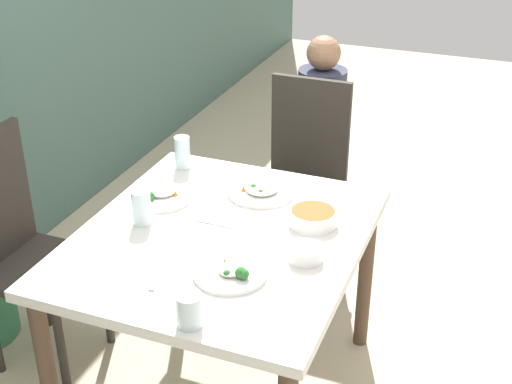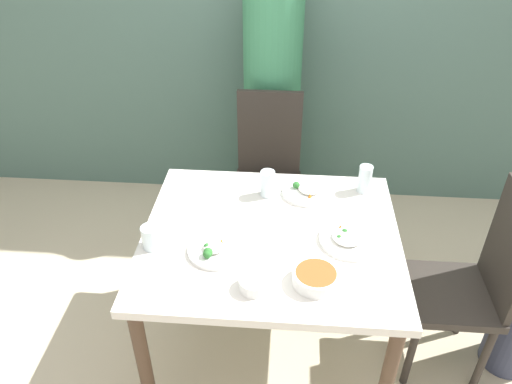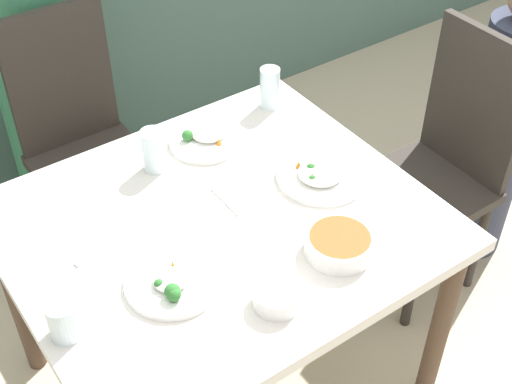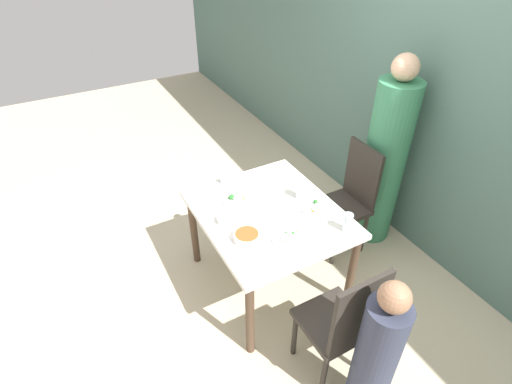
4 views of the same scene
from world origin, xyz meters
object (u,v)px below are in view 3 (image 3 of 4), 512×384
(person_child, at_px, (497,134))
(bowl_curry, at_px, (339,244))
(chair_adult_spot, at_px, (82,139))
(plate_rice_adult, at_px, (172,282))
(person_adult, at_px, (32,38))
(chair_child_spot, at_px, (442,163))
(glass_water_tall, at_px, (64,319))

(person_child, height_order, bowl_curry, person_child)
(chair_adult_spot, xyz_separation_m, bowl_curry, (0.25, -1.12, 0.24))
(bowl_curry, relative_size, plate_rice_adult, 0.75)
(plate_rice_adult, bearing_deg, person_adult, 82.80)
(chair_adult_spot, distance_m, person_child, 1.51)
(chair_adult_spot, height_order, chair_child_spot, same)
(person_adult, xyz_separation_m, person_child, (1.25, -1.19, -0.25))
(chair_child_spot, height_order, person_adult, person_adult)
(person_child, distance_m, glass_water_tall, 1.71)
(person_child, xyz_separation_m, bowl_curry, (-1.00, -0.27, 0.24))
(chair_child_spot, xyz_separation_m, glass_water_tall, (-1.41, -0.11, 0.27))
(bowl_curry, bearing_deg, person_child, 15.17)
(person_adult, height_order, bowl_curry, person_adult)
(chair_child_spot, relative_size, person_adult, 0.59)
(person_adult, height_order, person_child, person_adult)
(chair_adult_spot, height_order, bowl_curry, chair_adult_spot)
(person_adult, relative_size, person_child, 1.48)
(person_adult, distance_m, glass_water_tall, 1.37)
(person_child, xyz_separation_m, glass_water_tall, (-1.69, -0.11, 0.26))
(chair_adult_spot, bearing_deg, plate_rice_adult, -99.65)
(person_adult, xyz_separation_m, bowl_curry, (0.25, -1.46, -0.02))
(chair_adult_spot, bearing_deg, chair_child_spot, -41.17)
(bowl_curry, bearing_deg, chair_adult_spot, 102.50)
(chair_child_spot, bearing_deg, bowl_curry, -69.35)
(person_child, bearing_deg, chair_child_spot, 180.00)
(chair_adult_spot, bearing_deg, person_adult, 90.00)
(person_child, distance_m, plate_rice_adult, 1.44)
(plate_rice_adult, relative_size, glass_water_tall, 2.32)
(chair_child_spot, xyz_separation_m, person_child, (0.28, -0.00, 0.01))
(chair_child_spot, distance_m, plate_rice_adult, 1.16)
(person_adult, xyz_separation_m, plate_rice_adult, (-0.17, -1.31, -0.03))
(chair_adult_spot, height_order, person_child, person_child)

